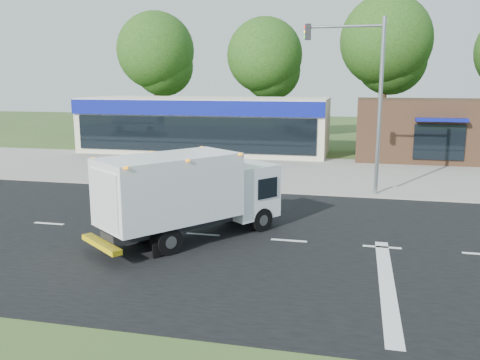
{
  "coord_description": "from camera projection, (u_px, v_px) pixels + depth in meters",
  "views": [
    {
      "loc": [
        2.08,
        -16.16,
        5.28
      ],
      "look_at": [
        -2.02,
        1.48,
        1.7
      ],
      "focal_mm": 38.0,
      "sensor_mm": 36.0,
      "label": 1
    }
  ],
  "objects": [
    {
      "name": "emergency_worker",
      "position": [
        109.0,
        212.0,
        17.29
      ],
      "size": [
        0.7,
        0.65,
        1.71
      ],
      "rotation": [
        0.0,
        0.0,
        0.61
      ],
      "color": "#C2B781",
      "rests_on": "ground"
    },
    {
      "name": "ground",
      "position": [
        289.0,
        241.0,
        16.93
      ],
      "size": [
        120.0,
        120.0,
        0.0
      ],
      "primitive_type": "plane",
      "color": "#385123",
      "rests_on": "ground"
    },
    {
      "name": "road_asphalt",
      "position": [
        289.0,
        241.0,
        16.93
      ],
      "size": [
        60.0,
        14.0,
        0.02
      ],
      "primitive_type": "cube",
      "color": "black",
      "rests_on": "ground"
    },
    {
      "name": "ems_box_truck",
      "position": [
        188.0,
        190.0,
        16.78
      ],
      "size": [
        5.63,
        6.49,
        2.93
      ],
      "rotation": [
        0.0,
        0.0,
        0.92
      ],
      "color": "black",
      "rests_on": "ground"
    },
    {
      "name": "retail_strip_mall",
      "position": [
        205.0,
        125.0,
        37.58
      ],
      "size": [
        18.0,
        6.2,
        4.0
      ],
      "color": "beige",
      "rests_on": "ground"
    },
    {
      "name": "lane_markings",
      "position": [
        327.0,
        257.0,
        15.34
      ],
      "size": [
        55.2,
        7.0,
        0.01
      ],
      "color": "silver",
      "rests_on": "road_asphalt"
    },
    {
      "name": "traffic_signal_pole",
      "position": [
        366.0,
        88.0,
        22.71
      ],
      "size": [
        3.51,
        0.25,
        8.0
      ],
      "color": "gray",
      "rests_on": "ground"
    },
    {
      "name": "sidewalk",
      "position": [
        311.0,
        189.0,
        24.75
      ],
      "size": [
        60.0,
        2.4,
        0.12
      ],
      "primitive_type": "cube",
      "color": "gray",
      "rests_on": "ground"
    },
    {
      "name": "brown_storefront",
      "position": [
        433.0,
        130.0,
        34.08
      ],
      "size": [
        10.0,
        6.7,
        4.0
      ],
      "color": "#382316",
      "rests_on": "ground"
    },
    {
      "name": "background_trees",
      "position": [
        325.0,
        54.0,
        42.6
      ],
      "size": [
        36.77,
        7.39,
        12.1
      ],
      "color": "#332114",
      "rests_on": "ground"
    },
    {
      "name": "parking_apron",
      "position": [
        320.0,
        170.0,
        30.31
      ],
      "size": [
        60.0,
        9.0,
        0.02
      ],
      "primitive_type": "cube",
      "color": "gray",
      "rests_on": "ground"
    }
  ]
}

